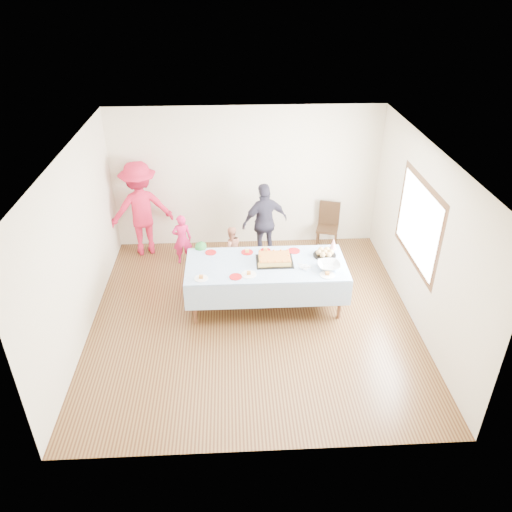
# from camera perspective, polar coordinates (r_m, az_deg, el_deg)

# --- Properties ---
(ground) EXTENTS (5.00, 5.00, 0.00)m
(ground) POSITION_cam_1_polar(r_m,az_deg,el_deg) (7.94, -0.37, -7.02)
(ground) COLOR #402212
(ground) RESTS_ON ground
(room_walls) EXTENTS (5.04, 5.04, 2.72)m
(room_walls) POSITION_cam_1_polar(r_m,az_deg,el_deg) (7.00, 0.02, 4.58)
(room_walls) COLOR beige
(room_walls) RESTS_ON ground
(party_table) EXTENTS (2.50, 1.10, 0.78)m
(party_table) POSITION_cam_1_polar(r_m,az_deg,el_deg) (7.81, 1.16, -1.24)
(party_table) COLOR #542F1C
(party_table) RESTS_ON ground
(birthday_cake) EXTENTS (0.58, 0.44, 0.10)m
(birthday_cake) POSITION_cam_1_polar(r_m,az_deg,el_deg) (7.81, 2.13, -0.37)
(birthday_cake) COLOR black
(birthday_cake) RESTS_ON party_table
(rolls_tray) EXTENTS (0.37, 0.37, 0.11)m
(rolls_tray) POSITION_cam_1_polar(r_m,az_deg,el_deg) (8.05, 7.86, 0.32)
(rolls_tray) COLOR black
(rolls_tray) RESTS_ON party_table
(punch_bowl) EXTENTS (0.35, 0.35, 0.09)m
(punch_bowl) POSITION_cam_1_polar(r_m,az_deg,el_deg) (7.73, 8.32, -1.12)
(punch_bowl) COLOR silver
(punch_bowl) RESTS_ON party_table
(party_hat) EXTENTS (0.11, 0.11, 0.19)m
(party_hat) POSITION_cam_1_polar(r_m,az_deg,el_deg) (8.24, 8.83, 1.41)
(party_hat) COLOR white
(party_hat) RESTS_ON party_table
(fork_pile) EXTENTS (0.24, 0.18, 0.07)m
(fork_pile) POSITION_cam_1_polar(r_m,az_deg,el_deg) (7.68, 5.66, -1.24)
(fork_pile) COLOR white
(fork_pile) RESTS_ON party_table
(plate_red_far_a) EXTENTS (0.18, 0.18, 0.01)m
(plate_red_far_a) POSITION_cam_1_polar(r_m,az_deg,el_deg) (8.10, -5.20, 0.41)
(plate_red_far_a) COLOR red
(plate_red_far_a) RESTS_ON party_table
(plate_red_far_b) EXTENTS (0.19, 0.19, 0.01)m
(plate_red_far_b) POSITION_cam_1_polar(r_m,az_deg,el_deg) (8.08, -1.02, 0.44)
(plate_red_far_b) COLOR red
(plate_red_far_b) RESTS_ON party_table
(plate_red_far_c) EXTENTS (0.17, 0.17, 0.01)m
(plate_red_far_c) POSITION_cam_1_polar(r_m,az_deg,el_deg) (8.13, 1.09, 0.65)
(plate_red_far_c) COLOR red
(plate_red_far_c) RESTS_ON party_table
(plate_red_far_d) EXTENTS (0.20, 0.20, 0.01)m
(plate_red_far_d) POSITION_cam_1_polar(r_m,az_deg,el_deg) (8.14, 4.36, 0.60)
(plate_red_far_d) COLOR red
(plate_red_far_d) RESTS_ON party_table
(plate_red_near) EXTENTS (0.19, 0.19, 0.01)m
(plate_red_near) POSITION_cam_1_polar(r_m,az_deg,el_deg) (7.46, -2.34, -2.38)
(plate_red_near) COLOR red
(plate_red_near) RESTS_ON party_table
(plate_white_left) EXTENTS (0.21, 0.21, 0.01)m
(plate_white_left) POSITION_cam_1_polar(r_m,az_deg,el_deg) (7.46, -6.29, -2.55)
(plate_white_left) COLOR white
(plate_white_left) RESTS_ON party_table
(plate_white_mid) EXTENTS (0.23, 0.23, 0.01)m
(plate_white_mid) POSITION_cam_1_polar(r_m,az_deg,el_deg) (7.51, -0.84, -2.12)
(plate_white_mid) COLOR white
(plate_white_mid) RESTS_ON party_table
(plate_white_right) EXTENTS (0.23, 0.23, 0.01)m
(plate_white_right) POSITION_cam_1_polar(r_m,az_deg,el_deg) (7.57, 8.15, -2.16)
(plate_white_right) COLOR white
(plate_white_right) RESTS_ON party_table
(dining_chair) EXTENTS (0.49, 0.49, 0.92)m
(dining_chair) POSITION_cam_1_polar(r_m,az_deg,el_deg) (9.72, 8.25, 3.77)
(dining_chair) COLOR black
(dining_chair) RESTS_ON ground
(toddler_left) EXTENTS (0.38, 0.28, 0.96)m
(toddler_left) POSITION_cam_1_polar(r_m,az_deg,el_deg) (9.20, -8.44, 1.92)
(toddler_left) COLOR #DF1B5C
(toddler_left) RESTS_ON ground
(toddler_mid) EXTENTS (0.46, 0.33, 0.87)m
(toddler_mid) POSITION_cam_1_polar(r_m,az_deg,el_deg) (8.44, -6.20, -1.09)
(toddler_mid) COLOR #287933
(toddler_mid) RESTS_ON ground
(toddler_right) EXTENTS (0.47, 0.41, 0.83)m
(toddler_right) POSITION_cam_1_polar(r_m,az_deg,el_deg) (8.95, -2.87, 0.90)
(toddler_right) COLOR tan
(toddler_right) RESTS_ON ground
(adult_left) EXTENTS (1.31, 0.97, 1.81)m
(adult_left) POSITION_cam_1_polar(r_m,az_deg,el_deg) (9.50, -13.01, 5.28)
(adult_left) COLOR red
(adult_left) RESTS_ON ground
(adult_right) EXTENTS (0.95, 0.64, 1.50)m
(adult_right) POSITION_cam_1_polar(r_m,az_deg,el_deg) (9.11, 1.02, 3.88)
(adult_right) COLOR #2F2D3D
(adult_right) RESTS_ON ground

